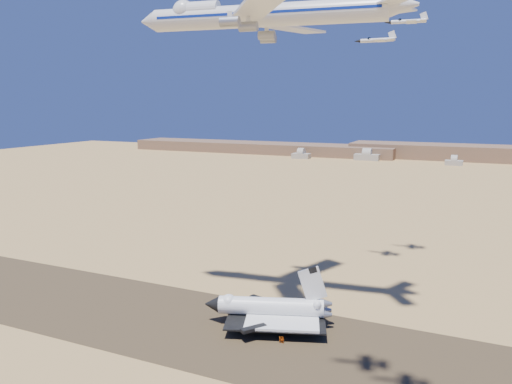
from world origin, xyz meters
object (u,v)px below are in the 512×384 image
at_px(crew_c, 283,340).
at_px(chase_jet_d, 408,21).
at_px(crew_a, 280,340).
at_px(crew_b, 282,340).
at_px(shuttle, 270,309).
at_px(chase_jet_c, 376,40).
at_px(carrier_747, 257,16).

distance_m(crew_c, chase_jet_d, 130.98).
relative_size(crew_a, crew_b, 1.01).
height_order(shuttle, chase_jet_d, chase_jet_d).
relative_size(crew_a, chase_jet_d, 0.12).
bearing_deg(crew_c, crew_b, 21.03).
height_order(crew_a, chase_jet_c, chase_jet_c).
relative_size(crew_b, chase_jet_c, 0.12).
xyz_separation_m(crew_c, chase_jet_d, (18.59, 83.27, 99.37)).
xyz_separation_m(carrier_747, chase_jet_c, (25.17, 53.94, -2.36)).
bearing_deg(carrier_747, crew_b, -53.49).
bearing_deg(chase_jet_d, crew_c, -108.35).
distance_m(carrier_747, crew_a, 96.19).
bearing_deg(crew_c, shuttle, 0.26).
height_order(crew_a, chase_jet_d, chase_jet_d).
xyz_separation_m(shuttle, chase_jet_c, (17.90, 60.07, 87.01)).
distance_m(shuttle, chase_jet_d, 123.03).
bearing_deg(crew_c, carrier_747, 4.35).
height_order(shuttle, crew_c, shuttle).
bearing_deg(carrier_747, shuttle, -47.49).
distance_m(shuttle, crew_b, 13.31).
height_order(crew_c, chase_jet_c, chase_jet_c).
bearing_deg(crew_b, chase_jet_d, -58.73).
height_order(shuttle, crew_b, shuttle).
height_order(crew_b, crew_c, crew_b).
bearing_deg(chase_jet_d, shuttle, -116.00).
relative_size(carrier_747, chase_jet_d, 5.15).
xyz_separation_m(carrier_747, crew_b, (15.27, -15.88, -93.66)).
distance_m(shuttle, crew_a, 13.32).
bearing_deg(crew_b, crew_a, 82.66).
relative_size(carrier_747, crew_a, 44.49).
bearing_deg(chase_jet_d, crew_b, -108.67).
bearing_deg(chase_jet_c, shuttle, -105.15).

